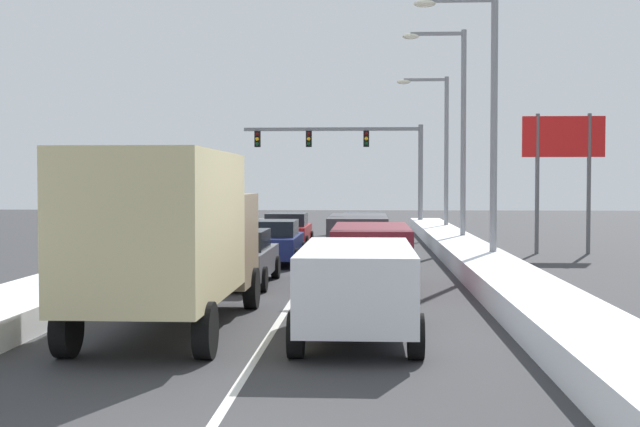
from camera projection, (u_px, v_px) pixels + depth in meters
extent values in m
plane|color=#333335|center=(307.00, 277.00, 25.24)|extent=(120.00, 120.00, 0.00)
cube|color=silver|center=(316.00, 263.00, 29.43)|extent=(0.14, 46.20, 0.01)
cube|color=white|center=(470.00, 255.00, 29.12)|extent=(1.77, 46.20, 0.61)
cube|color=white|center=(165.00, 255.00, 29.72)|extent=(2.18, 46.20, 0.54)
cube|color=silver|center=(357.00, 281.00, 15.19)|extent=(1.95, 4.90, 1.25)
cube|color=black|center=(355.00, 282.00, 12.78)|extent=(1.56, 0.06, 0.55)
cube|color=red|center=(303.00, 306.00, 12.84)|extent=(0.20, 0.08, 0.28)
cube|color=red|center=(407.00, 307.00, 12.76)|extent=(0.20, 0.08, 0.28)
cylinder|color=black|center=(310.00, 305.00, 16.97)|extent=(0.25, 0.74, 0.74)
cylinder|color=black|center=(406.00, 305.00, 16.86)|extent=(0.25, 0.74, 0.74)
cylinder|color=black|center=(296.00, 335.00, 13.57)|extent=(0.25, 0.74, 0.74)
cylinder|color=black|center=(416.00, 336.00, 13.47)|extent=(0.25, 0.74, 0.74)
cube|color=maroon|center=(371.00, 250.00, 22.06)|extent=(1.95, 4.90, 1.25)
cube|color=black|center=(372.00, 247.00, 19.64)|extent=(1.56, 0.06, 0.55)
cube|color=red|center=(338.00, 263.00, 19.71)|extent=(0.20, 0.08, 0.28)
cube|color=red|center=(405.00, 263.00, 19.62)|extent=(0.20, 0.08, 0.28)
cylinder|color=black|center=(337.00, 269.00, 23.83)|extent=(0.25, 0.74, 0.74)
cylinder|color=black|center=(405.00, 270.00, 23.73)|extent=(0.25, 0.74, 0.74)
cylinder|color=black|center=(332.00, 284.00, 20.44)|extent=(0.25, 0.74, 0.74)
cylinder|color=black|center=(411.00, 284.00, 20.33)|extent=(0.25, 0.74, 0.74)
cube|color=#38383D|center=(358.00, 234.00, 28.88)|extent=(1.95, 4.90, 1.25)
cube|color=black|center=(357.00, 230.00, 26.46)|extent=(1.56, 0.06, 0.55)
cube|color=red|center=(332.00, 242.00, 26.53)|extent=(0.20, 0.08, 0.28)
cube|color=red|center=(382.00, 242.00, 26.44)|extent=(0.20, 0.08, 0.28)
cylinder|color=black|center=(332.00, 250.00, 30.65)|extent=(0.25, 0.74, 0.74)
cylinder|color=black|center=(385.00, 250.00, 30.55)|extent=(0.25, 0.74, 0.74)
cylinder|color=black|center=(328.00, 258.00, 27.26)|extent=(0.25, 0.74, 0.74)
cylinder|color=black|center=(387.00, 259.00, 27.15)|extent=(0.25, 0.74, 0.74)
cube|color=black|center=(362.00, 234.00, 36.06)|extent=(1.82, 4.50, 0.70)
cube|color=black|center=(362.00, 220.00, 35.89)|extent=(1.64, 2.20, 0.55)
cube|color=red|center=(344.00, 234.00, 33.90)|extent=(0.24, 0.08, 0.14)
cube|color=red|center=(379.00, 234.00, 33.82)|extent=(0.24, 0.08, 0.14)
cylinder|color=black|center=(342.00, 238.00, 37.67)|extent=(0.22, 0.66, 0.66)
cylinder|color=black|center=(382.00, 238.00, 37.57)|extent=(0.22, 0.66, 0.66)
cylinder|color=black|center=(340.00, 243.00, 34.57)|extent=(0.22, 0.66, 0.66)
cylinder|color=black|center=(383.00, 243.00, 34.47)|extent=(0.22, 0.66, 0.66)
cube|color=#937F60|center=(199.00, 240.00, 18.60)|extent=(2.35, 2.20, 2.00)
cube|color=#D1C18C|center=(158.00, 225.00, 14.99)|extent=(2.35, 5.00, 2.60)
cylinder|color=black|center=(152.00, 287.00, 19.00)|extent=(0.28, 0.92, 0.92)
cylinder|color=black|center=(252.00, 288.00, 18.87)|extent=(0.28, 0.92, 0.92)
cylinder|color=black|center=(66.00, 329.00, 13.61)|extent=(0.28, 0.92, 0.92)
cylinder|color=black|center=(205.00, 330.00, 13.48)|extent=(0.28, 0.92, 0.92)
cube|color=slate|center=(237.00, 262.00, 23.31)|extent=(1.82, 4.50, 0.70)
cube|color=black|center=(236.00, 240.00, 23.14)|extent=(1.64, 2.20, 0.55)
cube|color=red|center=(196.00, 265.00, 21.15)|extent=(0.24, 0.08, 0.14)
cube|color=red|center=(251.00, 265.00, 21.07)|extent=(0.24, 0.08, 0.14)
cylinder|color=black|center=(215.00, 267.00, 24.92)|extent=(0.22, 0.66, 0.66)
cylinder|color=black|center=(276.00, 267.00, 24.82)|extent=(0.22, 0.66, 0.66)
cylinder|color=black|center=(194.00, 279.00, 21.82)|extent=(0.22, 0.66, 0.66)
cylinder|color=black|center=(263.00, 279.00, 21.72)|extent=(0.22, 0.66, 0.66)
cube|color=navy|center=(273.00, 246.00, 29.23)|extent=(1.82, 4.50, 0.70)
cube|color=black|center=(272.00, 228.00, 29.05)|extent=(1.64, 2.20, 0.55)
cube|color=red|center=(244.00, 247.00, 27.07)|extent=(0.24, 0.08, 0.14)
cube|color=red|center=(287.00, 247.00, 26.99)|extent=(0.24, 0.08, 0.14)
cylinder|color=black|center=(253.00, 251.00, 30.83)|extent=(0.22, 0.66, 0.66)
cylinder|color=black|center=(302.00, 251.00, 30.73)|extent=(0.22, 0.66, 0.66)
cylinder|color=black|center=(240.00, 258.00, 27.74)|extent=(0.22, 0.66, 0.66)
cylinder|color=black|center=(295.00, 258.00, 27.64)|extent=(0.22, 0.66, 0.66)
cube|color=maroon|center=(287.00, 234.00, 36.00)|extent=(1.82, 4.50, 0.70)
cube|color=black|center=(287.00, 220.00, 35.83)|extent=(1.64, 2.20, 0.55)
cube|color=red|center=(265.00, 234.00, 33.84)|extent=(0.24, 0.08, 0.14)
cube|color=red|center=(299.00, 234.00, 33.76)|extent=(0.24, 0.08, 0.14)
cylinder|color=black|center=(271.00, 238.00, 37.61)|extent=(0.22, 0.66, 0.66)
cylinder|color=black|center=(311.00, 238.00, 37.51)|extent=(0.22, 0.66, 0.66)
cylinder|color=black|center=(262.00, 243.00, 34.52)|extent=(0.22, 0.66, 0.66)
cylinder|color=black|center=(305.00, 243.00, 34.42)|extent=(0.22, 0.66, 0.66)
cylinder|color=slate|center=(421.00, 177.00, 50.00)|extent=(0.28, 0.28, 6.20)
cube|color=slate|center=(332.00, 129.00, 50.18)|extent=(10.46, 0.20, 0.20)
cube|color=black|center=(366.00, 139.00, 50.09)|extent=(0.34, 0.34, 0.95)
sphere|color=#4C0A0A|center=(366.00, 134.00, 49.89)|extent=(0.22, 0.22, 0.22)
sphere|color=#F2AD14|center=(366.00, 139.00, 49.91)|extent=(0.22, 0.22, 0.22)
sphere|color=#0C3819|center=(366.00, 143.00, 49.92)|extent=(0.22, 0.22, 0.22)
cube|color=black|center=(309.00, 139.00, 50.28)|extent=(0.34, 0.34, 0.95)
sphere|color=#4C0A0A|center=(309.00, 134.00, 50.09)|extent=(0.22, 0.22, 0.22)
sphere|color=#F2AD14|center=(309.00, 139.00, 50.10)|extent=(0.22, 0.22, 0.22)
sphere|color=#0C3819|center=(309.00, 144.00, 50.11)|extent=(0.22, 0.22, 0.22)
cube|color=black|center=(258.00, 139.00, 50.45)|extent=(0.34, 0.34, 0.95)
sphere|color=#4C0A0A|center=(257.00, 134.00, 50.26)|extent=(0.22, 0.22, 0.22)
sphere|color=#F2AD14|center=(257.00, 139.00, 50.27)|extent=(0.22, 0.22, 0.22)
sphere|color=#0C3819|center=(257.00, 144.00, 50.28)|extent=(0.22, 0.22, 0.22)
cylinder|color=gray|center=(494.00, 133.00, 26.85)|extent=(0.22, 0.22, 8.71)
cube|color=gray|center=(460.00, 0.00, 26.76)|extent=(2.20, 0.14, 0.14)
ellipsoid|color=#EAE5C6|center=(425.00, 4.00, 26.82)|extent=(0.70, 0.36, 0.24)
cylinder|color=gray|center=(463.00, 140.00, 35.23)|extent=(0.22, 0.22, 9.11)
cube|color=gray|center=(437.00, 34.00, 35.13)|extent=(2.20, 0.14, 0.14)
ellipsoid|color=#EAE5C6|center=(411.00, 36.00, 35.19)|extent=(0.70, 0.36, 0.24)
cylinder|color=gray|center=(446.00, 157.00, 43.62)|extent=(0.22, 0.22, 8.22)
cube|color=gray|center=(425.00, 80.00, 43.54)|extent=(2.20, 0.14, 0.14)
ellipsoid|color=#EAE5C6|center=(404.00, 82.00, 43.60)|extent=(0.70, 0.36, 0.24)
cylinder|color=#59595B|center=(537.00, 184.00, 33.35)|extent=(0.16, 0.16, 5.50)
cylinder|color=#59595B|center=(589.00, 184.00, 33.24)|extent=(0.16, 0.16, 5.50)
cube|color=red|center=(563.00, 137.00, 33.23)|extent=(3.20, 0.12, 1.60)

